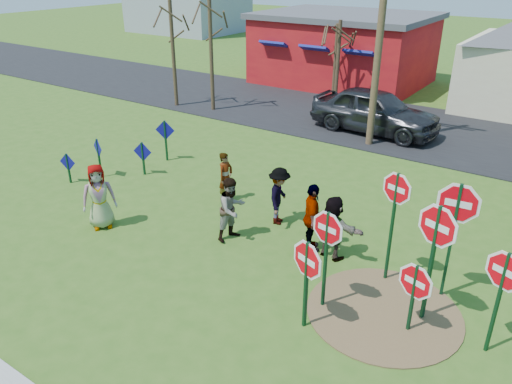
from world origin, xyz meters
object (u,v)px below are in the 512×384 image
stop_sign_b (395,200)px  stop_sign_d (456,213)px  stop_sign_c (436,238)px  person_a (99,196)px  utility_pole (381,24)px  stop_sign_a (307,267)px  suv (375,111)px  person_b (226,177)px

stop_sign_b → stop_sign_d: 1.24m
stop_sign_c → person_a: 8.61m
utility_pole → person_a: bearing=-108.3°
stop_sign_d → stop_sign_a: bearing=-132.5°
stop_sign_a → suv: (-3.60, 12.34, -0.45)m
stop_sign_a → person_b: 6.07m
stop_sign_a → stop_sign_c: bearing=59.3°
person_a → stop_sign_c: bearing=-46.6°
person_b → suv: size_ratio=0.29×
person_a → utility_pole: 11.53m
stop_sign_b → person_b: stop_sign_b is taller
stop_sign_a → person_b: (-4.78, 3.68, -0.64)m
stop_sign_a → stop_sign_b: stop_sign_b is taller
utility_pole → stop_sign_a: bearing=-73.8°
stop_sign_b → person_b: size_ratio=1.81×
stop_sign_d → person_b: (-6.78, 1.10, -1.26)m
stop_sign_d → utility_pole: 10.06m
person_a → person_b: bearing=6.6°
stop_sign_c → stop_sign_d: bearing=103.8°
stop_sign_c → utility_pole: utility_pole is taller
suv → stop_sign_c: bearing=-149.3°
stop_sign_c → suv: stop_sign_c is taller
stop_sign_d → utility_pole: size_ratio=0.33×
stop_sign_b → person_b: bearing=-176.0°
stop_sign_c → utility_pole: 10.88m
stop_sign_d → person_b: 6.98m
stop_sign_b → stop_sign_c: bearing=-21.9°
stop_sign_b → person_a: 7.70m
person_b → stop_sign_d: bearing=-98.2°
stop_sign_a → person_b: stop_sign_a is taller
stop_sign_a → stop_sign_d: (1.99, 2.58, 0.62)m
person_a → utility_pole: utility_pole is taller
stop_sign_d → person_a: stop_sign_d is taller
stop_sign_a → stop_sign_c: stop_sign_c is taller
person_b → suv: bearing=-6.7°
stop_sign_d → person_a: (-8.58, -2.12, -1.12)m
stop_sign_a → stop_sign_c: (1.89, 1.57, 0.50)m
utility_pole → person_b: bearing=-102.8°
person_b → person_a: bearing=151.8°
stop_sign_b → person_a: stop_sign_b is taller
stop_sign_a → utility_pole: size_ratio=0.24×
stop_sign_a → suv: stop_sign_a is taller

